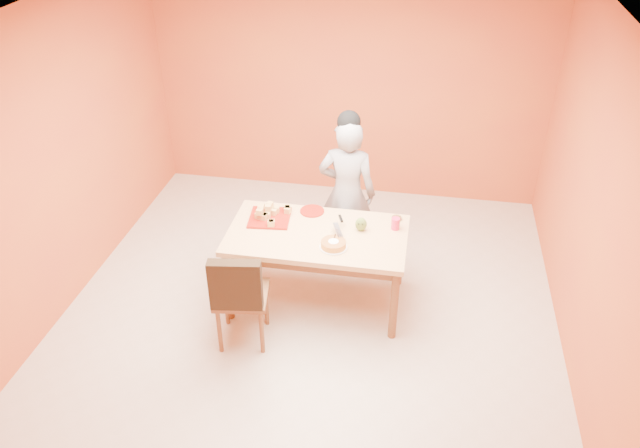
% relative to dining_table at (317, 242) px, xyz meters
% --- Properties ---
extents(floor, '(5.00, 5.00, 0.00)m').
position_rel_dining_table_xyz_m(floor, '(-0.04, -0.29, -0.67)').
color(floor, beige).
rests_on(floor, ground).
extents(ceiling, '(5.00, 5.00, 0.00)m').
position_rel_dining_table_xyz_m(ceiling, '(-0.04, -0.29, 2.03)').
color(ceiling, white).
rests_on(ceiling, wall_back).
extents(wall_back, '(4.50, 0.00, 4.50)m').
position_rel_dining_table_xyz_m(wall_back, '(-0.04, 2.21, 0.68)').
color(wall_back, '#B14228').
rests_on(wall_back, floor).
extents(wall_left, '(0.00, 5.00, 5.00)m').
position_rel_dining_table_xyz_m(wall_left, '(-2.29, -0.29, 0.68)').
color(wall_left, '#B14228').
rests_on(wall_left, floor).
extents(wall_right, '(0.00, 5.00, 5.00)m').
position_rel_dining_table_xyz_m(wall_right, '(2.21, -0.29, 0.68)').
color(wall_right, '#B14228').
rests_on(wall_right, floor).
extents(dining_table, '(1.60, 0.90, 0.76)m').
position_rel_dining_table_xyz_m(dining_table, '(0.00, 0.00, 0.00)').
color(dining_table, '#F0C17D').
rests_on(dining_table, floor).
extents(dining_chair, '(0.51, 0.58, 0.97)m').
position_rel_dining_table_xyz_m(dining_chair, '(-0.54, -0.65, -0.16)').
color(dining_chair, brown).
rests_on(dining_chair, floor).
extents(pastry_pile, '(0.33, 0.33, 0.11)m').
position_rel_dining_table_xyz_m(pastry_pile, '(-0.47, 0.16, 0.17)').
color(pastry_pile, '#EAC163').
rests_on(pastry_pile, pastry_platter).
extents(person, '(0.59, 0.40, 1.57)m').
position_rel_dining_table_xyz_m(person, '(0.17, 0.71, 0.12)').
color(person, gray).
rests_on(person, floor).
extents(pastry_platter, '(0.40, 0.40, 0.02)m').
position_rel_dining_table_xyz_m(pastry_platter, '(-0.47, 0.16, 0.11)').
color(pastry_platter, maroon).
rests_on(pastry_platter, dining_table).
extents(red_dinner_plate, '(0.28, 0.28, 0.01)m').
position_rel_dining_table_xyz_m(red_dinner_plate, '(-0.11, 0.35, 0.10)').
color(red_dinner_plate, maroon).
rests_on(red_dinner_plate, dining_table).
extents(white_cake_plate, '(0.31, 0.31, 0.01)m').
position_rel_dining_table_xyz_m(white_cake_plate, '(0.18, -0.20, 0.10)').
color(white_cake_plate, white).
rests_on(white_cake_plate, dining_table).
extents(sponge_cake, '(0.28, 0.28, 0.05)m').
position_rel_dining_table_xyz_m(sponge_cake, '(0.18, -0.20, 0.13)').
color(sponge_cake, gold).
rests_on(sponge_cake, white_cake_plate).
extents(cake_server, '(0.13, 0.24, 0.01)m').
position_rel_dining_table_xyz_m(cake_server, '(0.19, -0.02, 0.16)').
color(cake_server, silver).
rests_on(cake_server, sponge_cake).
extents(egg_ornament, '(0.12, 0.10, 0.13)m').
position_rel_dining_table_xyz_m(egg_ornament, '(0.38, 0.11, 0.16)').
color(egg_ornament, olive).
rests_on(egg_ornament, dining_table).
extents(magenta_glass, '(0.08, 0.08, 0.11)m').
position_rel_dining_table_xyz_m(magenta_glass, '(0.68, 0.19, 0.15)').
color(magenta_glass, '#E02151').
rests_on(magenta_glass, dining_table).
extents(checker_tin, '(0.09, 0.09, 0.03)m').
position_rel_dining_table_xyz_m(checker_tin, '(0.68, 0.35, 0.11)').
color(checker_tin, '#33190E').
rests_on(checker_tin, dining_table).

